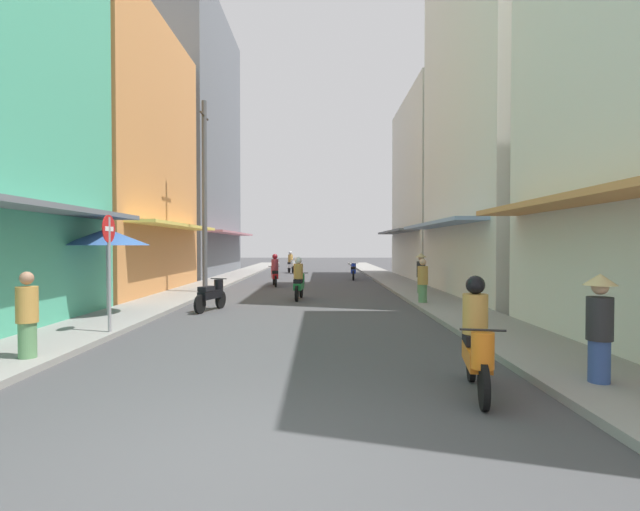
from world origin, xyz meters
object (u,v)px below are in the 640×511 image
motorbike_orange (474,341)px  motorbike_green (297,280)px  pedestrian_foreground (24,319)px  motorbike_white (289,263)px  pedestrian_crossing (597,325)px  street_sign_no_entry (106,258)px  utility_pole (202,196)px  pedestrian_far (420,282)px  vendor_umbrella (104,237)px  motorbike_black (209,294)px  motorbike_blue (351,271)px  motorbike_red (272,272)px  pedestrian_midway (419,272)px

motorbike_orange → motorbike_green: bearing=104.6°
pedestrian_foreground → motorbike_orange: bearing=-12.3°
motorbike_white → pedestrian_crossing: (5.90, -27.65, 0.20)m
street_sign_no_entry → motorbike_orange: bearing=-30.4°
motorbike_green → pedestrian_crossing: pedestrian_crossing is taller
pedestrian_crossing → motorbike_green: bearing=112.7°
utility_pole → motorbike_green: bearing=-25.1°
pedestrian_far → vendor_umbrella: size_ratio=0.64×
pedestrian_far → utility_pole: utility_pole is taller
utility_pole → motorbike_black: bearing=-74.2°
street_sign_no_entry → motorbike_white: bearing=84.1°
motorbike_blue → motorbike_black: bearing=-111.8°
motorbike_orange → motorbike_green: 11.42m
motorbike_black → pedestrian_foreground: bearing=-103.5°
motorbike_orange → vendor_umbrella: (-7.85, 6.45, 1.51)m
motorbike_blue → street_sign_no_entry: bearing=-110.6°
motorbike_white → pedestrian_far: size_ratio=1.13×
motorbike_orange → vendor_umbrella: 10.27m
motorbike_green → utility_pole: utility_pole is taller
motorbike_green → motorbike_red: 5.92m
pedestrian_far → utility_pole: 9.38m
motorbike_green → pedestrian_midway: (4.74, 1.23, 0.25)m
motorbike_black → pedestrian_foreground: 6.75m
motorbike_red → utility_pole: bearing=-121.9°
utility_pole → street_sign_no_entry: (0.10, -8.97, -2.26)m
motorbike_white → pedestrian_far: bearing=-73.6°
motorbike_orange → motorbike_blue: bearing=90.4°
motorbike_blue → pedestrian_far: bearing=-83.2°
street_sign_no_entry → motorbike_blue: bearing=69.4°
motorbike_black → pedestrian_foreground: pedestrian_foreground is taller
motorbike_red → motorbike_blue: bearing=46.6°
motorbike_red → street_sign_no_entry: 13.15m
motorbike_green → street_sign_no_entry: street_sign_no_entry is taller
pedestrian_far → street_sign_no_entry: size_ratio=0.59×
motorbike_red → motorbike_white: bearing=89.3°
motorbike_green → street_sign_no_entry: (-3.78, -7.15, 1.01)m
motorbike_black → motorbike_green: bearing=49.6°
motorbike_black → motorbike_blue: same height
pedestrian_far → pedestrian_midway: 3.14m
pedestrian_far → street_sign_no_entry: 9.58m
pedestrian_far → vendor_umbrella: vendor_umbrella is taller
motorbike_orange → pedestrian_foreground: 7.14m
pedestrian_foreground → pedestrian_midway: size_ratio=0.93×
pedestrian_midway → motorbike_orange: bearing=-98.6°
motorbike_green → street_sign_no_entry: size_ratio=0.68×
motorbike_white → pedestrian_midway: (6.05, -15.47, 0.25)m
utility_pole → pedestrian_far: bearing=-24.6°
motorbike_white → pedestrian_foreground: bearing=-96.1°
motorbike_green → motorbike_white: same height
utility_pole → street_sign_no_entry: 9.25m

